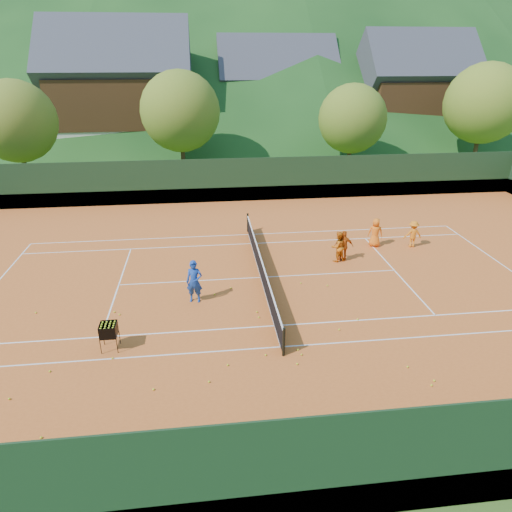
{
  "coord_description": "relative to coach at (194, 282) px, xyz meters",
  "views": [
    {
      "loc": [
        -2.44,
        -18.62,
        9.45
      ],
      "look_at": [
        -0.23,
        0.0,
        1.11
      ],
      "focal_mm": 32.0,
      "sensor_mm": 36.0,
      "label": 1
    }
  ],
  "objects": [
    {
      "name": "tennis_ball_13",
      "position": [
        -1.26,
        -5.4,
        -0.88
      ],
      "size": [
        0.07,
        0.07,
        0.07
      ],
      "primitive_type": "sphere",
      "color": "#CCE225",
      "rests_on": "clay_court"
    },
    {
      "name": "tennis_ball_20",
      "position": [
        0.44,
        -5.24,
        -0.88
      ],
      "size": [
        0.07,
        0.07,
        0.07
      ],
      "primitive_type": "sphere",
      "color": "#CCE225",
      "rests_on": "clay_court"
    },
    {
      "name": "tennis_ball_18",
      "position": [
        7.47,
        -6.02,
        -0.88
      ],
      "size": [
        0.07,
        0.07,
        0.07
      ],
      "primitive_type": "sphere",
      "color": "#CCE225",
      "rests_on": "clay_court"
    },
    {
      "name": "court_lines",
      "position": [
        2.99,
        1.86,
        -0.91
      ],
      "size": [
        23.83,
        11.03,
        0.0
      ],
      "color": "white",
      "rests_on": "clay_court"
    },
    {
      "name": "tennis_ball_11",
      "position": [
        -3.2,
        -0.55,
        -0.88
      ],
      "size": [
        0.07,
        0.07,
        0.07
      ],
      "primitive_type": "sphere",
      "color": "#CCE225",
      "rests_on": "clay_court"
    },
    {
      "name": "chalet_left",
      "position": [
        -7.01,
        31.86,
        4.71
      ],
      "size": [
        13.8,
        9.93,
        12.92
      ],
      "color": "beige",
      "rests_on": "ground"
    },
    {
      "name": "tennis_ball_24",
      "position": [
        7.29,
        -6.22,
        -0.88
      ],
      "size": [
        0.07,
        0.07,
        0.07
      ],
      "primitive_type": "sphere",
      "color": "#CCE225",
      "rests_on": "clay_court"
    },
    {
      "name": "tree_b",
      "position": [
        -1.01,
        21.86,
        4.26
      ],
      "size": [
        6.4,
        6.4,
        8.4
      ],
      "color": "#3E2919",
      "rests_on": "ground"
    },
    {
      "name": "tennis_ball_1",
      "position": [
        1.54,
        0.92,
        -0.88
      ],
      "size": [
        0.07,
        0.07,
        0.07
      ],
      "primitive_type": "sphere",
      "color": "#CCE225",
      "rests_on": "clay_court"
    },
    {
      "name": "tennis_ball_14",
      "position": [
        2.39,
        -4.08,
        -0.88
      ],
      "size": [
        0.07,
        0.07,
        0.07
      ],
      "primitive_type": "sphere",
      "color": "#CCE225",
      "rests_on": "clay_court"
    },
    {
      "name": "coach",
      "position": [
        0.0,
        0.0,
        0.0
      ],
      "size": [
        0.73,
        0.55,
        1.82
      ],
      "primitive_type": "imported",
      "rotation": [
        0.0,
        0.0,
        -0.18
      ],
      "color": "#173C9B",
      "rests_on": "clay_court"
    },
    {
      "name": "tennis_ball_22",
      "position": [
        0.81,
        0.42,
        -0.88
      ],
      "size": [
        0.07,
        0.07,
        0.07
      ],
      "primitive_type": "sphere",
      "color": "#CCE225",
      "rests_on": "clay_court"
    },
    {
      "name": "tree_a",
      "position": [
        -13.01,
        19.86,
        3.94
      ],
      "size": [
        6.0,
        6.0,
        7.88
      ],
      "color": "#3E2718",
      "rests_on": "ground"
    },
    {
      "name": "chalet_right",
      "position": [
        22.99,
        31.86,
        4.33
      ],
      "size": [
        11.5,
        8.82,
        11.91
      ],
      "color": "beige",
      "rests_on": "ground"
    },
    {
      "name": "student_a",
      "position": [
        6.97,
        3.22,
        -0.14
      ],
      "size": [
        0.89,
        0.78,
        1.54
      ],
      "primitive_type": "imported",
      "rotation": [
        0.0,
        0.0,
        3.44
      ],
      "color": "orange",
      "rests_on": "clay_court"
    },
    {
      "name": "tennis_ball_23",
      "position": [
        6.93,
        -5.26,
        -0.88
      ],
      "size": [
        0.07,
        0.07,
        0.07
      ],
      "primitive_type": "sphere",
      "color": "#CCE225",
      "rests_on": "clay_court"
    },
    {
      "name": "student_c",
      "position": [
        9.48,
        4.86,
        -0.14
      ],
      "size": [
        0.88,
        0.72,
        1.54
      ],
      "primitive_type": "imported",
      "rotation": [
        0.0,
        0.0,
        2.79
      ],
      "color": "orange",
      "rests_on": "clay_court"
    },
    {
      "name": "tennis_ball_10",
      "position": [
        -2.97,
        -0.79,
        -0.88
      ],
      "size": [
        0.07,
        0.07,
        0.07
      ],
      "primitive_type": "sphere",
      "color": "#CCE225",
      "rests_on": "clay_court"
    },
    {
      "name": "student_b",
      "position": [
        7.28,
        3.25,
        -0.13
      ],
      "size": [
        0.98,
        0.6,
        1.57
      ],
      "primitive_type": "imported",
      "rotation": [
        0.0,
        0.0,
        2.89
      ],
      "color": "#D15912",
      "rests_on": "clay_court"
    },
    {
      "name": "tennis_ball_12",
      "position": [
        5.8,
        0.65,
        -0.88
      ],
      "size": [
        0.07,
        0.07,
        0.07
      ],
      "primitive_type": "sphere",
      "color": "#CCE225",
      "rests_on": "clay_court"
    },
    {
      "name": "tree_d",
      "position": [
        24.99,
        21.86,
        4.59
      ],
      "size": [
        6.8,
        6.8,
        8.93
      ],
      "color": "#422B1A",
      "rests_on": "ground"
    },
    {
      "name": "tennis_ball_5",
      "position": [
        2.46,
        -1.64,
        -0.88
      ],
      "size": [
        0.07,
        0.07,
        0.07
      ],
      "primitive_type": "sphere",
      "color": "#CCE225",
      "rests_on": "clay_court"
    },
    {
      "name": "tennis_ball_19",
      "position": [
        4.68,
        1.01,
        -0.88
      ],
      "size": [
        0.07,
        0.07,
        0.07
      ],
      "primitive_type": "sphere",
      "color": "#CCE225",
      "rests_on": "clay_court"
    },
    {
      "name": "tennis_ball_7",
      "position": [
        6.23,
        -2.24,
        -0.88
      ],
      "size": [
        0.07,
        0.07,
        0.07
      ],
      "primitive_type": "sphere",
      "color": "#CCE225",
      "rests_on": "clay_court"
    },
    {
      "name": "tennis_ball_25",
      "position": [
        -5.49,
        -5.31,
        -0.88
      ],
      "size": [
        0.07,
        0.07,
        0.07
      ],
      "primitive_type": "sphere",
      "color": "#CCE225",
      "rests_on": "clay_court"
    },
    {
      "name": "tennis_ball_8",
      "position": [
        5.32,
        -2.85,
        -0.88
      ],
      "size": [
        0.07,
        0.07,
        0.07
      ],
      "primitive_type": "sphere",
      "color": "#CCE225",
      "rests_on": "clay_court"
    },
    {
      "name": "tennis_ball_9",
      "position": [
        3.54,
        -3.91,
        -0.88
      ],
      "size": [
        0.07,
        0.07,
        0.07
      ],
      "primitive_type": "sphere",
      "color": "#CCE225",
      "rests_on": "clay_court"
    },
    {
      "name": "tennis_ball_21",
      "position": [
        -3.24,
        -7.49,
        -0.88
      ],
      "size": [
        0.07,
        0.07,
        0.07
      ],
      "primitive_type": "sphere",
      "color": "#CCE225",
      "rests_on": "clay_court"
    },
    {
      "name": "ball_hopper",
      "position": [
        -2.92,
        -3.03,
        -0.17
      ],
      "size": [
        0.57,
        0.57,
        1.0
      ],
      "color": "black",
      "rests_on": "clay_court"
    },
    {
      "name": "clay_court",
      "position": [
        2.99,
        1.86,
        -0.92
      ],
      "size": [
        40.0,
        24.0,
        0.02
      ],
      "primitive_type": "cube",
      "color": "#C3581F",
      "rests_on": "ground"
    },
    {
      "name": "tennis_ball_17",
      "position": [
        -4.67,
        -4.12,
        -0.88
      ],
      "size": [
        0.07,
        0.07,
        0.07
      ],
      "primitive_type": "sphere",
      "color": "#CCE225",
      "rests_on": "clay_court"
    },
    {
      "name": "tennis_ball_15",
      "position": [
        0.32,
        -7.52,
        -0.88
      ],
      "size": [
        0.07,
        0.07,
        0.07
      ],
      "primitive_type": "sphere",
      "color": "#CCE225",
      "rests_on": "clay_court"
    },
    {
      "name": "tree_c",
      "position": [
        12.99,
        20.86,
        3.61
      ],
      "size": [
        5.6,
        5.6,
        7.35
      ],
      "color": "#3E2618",
      "rests_on": "ground"
    },
    {
      "name": "tennis_ball_4",
      "position": [
        3.61,
        -4.2,
        -0.88
      ],
      "size": [
        0.07,
        0.07,
        0.07
      ],
      "primitive_type": "sphere",
      "color": "#CCE225",
      "rests_on": "clay_court"
    },
    {
      "name": "ground",
      "position": [
        2.99,
        1.86,
        -0.93
      ],
      "size": [
        400.0,
        400.0,
        0.0
      ],
      "primitive_type": "plane",
      "color": "#2E5319",
      "rests_on": "ground"
    },
    {
      "name": "perimeter_fence",
      "position": [
        2.99,
        1.86,
        0.34
      ],
      "size": [
        40.4,
        24.24,
        3.0
      ],
      "color": "black",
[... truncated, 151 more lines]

